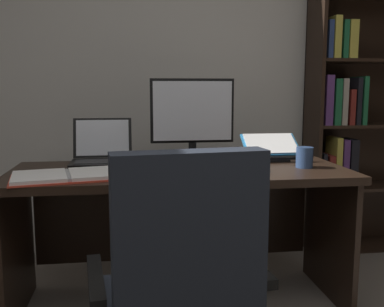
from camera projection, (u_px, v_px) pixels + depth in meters
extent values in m
cube|color=beige|center=(182.00, 51.00, 3.09)|extent=(5.00, 0.12, 2.83)
cube|color=black|center=(180.00, 173.00, 2.29)|extent=(1.74, 0.68, 0.04)
cube|color=black|center=(17.00, 249.00, 2.23)|extent=(0.03, 0.62, 0.70)
cube|color=black|center=(329.00, 234.00, 2.46)|extent=(0.03, 0.62, 0.70)
cube|color=black|center=(175.00, 218.00, 2.65)|extent=(1.62, 0.03, 0.49)
cube|color=black|center=(314.00, 94.00, 3.03)|extent=(0.02, 0.29, 2.24)
cube|color=black|center=(367.00, 93.00, 3.24)|extent=(0.97, 0.01, 2.24)
cube|color=black|center=(369.00, 245.00, 3.26)|extent=(0.92, 0.27, 0.02)
cube|color=olive|center=(317.00, 231.00, 3.13)|extent=(0.03, 0.18, 0.26)
cube|color=black|center=(323.00, 222.00, 3.15)|extent=(0.06, 0.22, 0.37)
cube|color=#512D66|center=(333.00, 225.00, 3.15)|extent=(0.04, 0.18, 0.34)
cube|color=gray|center=(342.00, 225.00, 3.15)|extent=(0.06, 0.17, 0.33)
cube|color=black|center=(372.00, 186.00, 3.20)|extent=(0.92, 0.27, 0.02)
cube|color=black|center=(319.00, 170.00, 3.08)|extent=(0.03, 0.19, 0.25)
cube|color=maroon|center=(326.00, 171.00, 3.09)|extent=(0.04, 0.19, 0.23)
cube|color=gold|center=(333.00, 162.00, 3.08)|extent=(0.04, 0.19, 0.36)
cube|color=#512D66|center=(339.00, 163.00, 3.11)|extent=(0.04, 0.23, 0.34)
cube|color=black|center=(349.00, 163.00, 3.09)|extent=(0.06, 0.18, 0.34)
cube|color=black|center=(376.00, 125.00, 3.13)|extent=(0.92, 0.27, 0.02)
cube|color=#512D66|center=(325.00, 100.00, 3.00)|extent=(0.05, 0.16, 0.33)
cube|color=#195633|center=(332.00, 102.00, 3.02)|extent=(0.04, 0.20, 0.31)
cube|color=gray|center=(338.00, 102.00, 3.04)|extent=(0.04, 0.23, 0.31)
cube|color=maroon|center=(347.00, 107.00, 3.03)|extent=(0.04, 0.18, 0.24)
cube|color=black|center=(353.00, 101.00, 3.03)|extent=(0.03, 0.18, 0.32)
cube|color=#195633|center=(358.00, 100.00, 3.06)|extent=(0.03, 0.22, 0.33)
cube|color=black|center=(380.00, 61.00, 3.07)|extent=(0.92, 0.27, 0.02)
cube|color=navy|center=(325.00, 40.00, 2.96)|extent=(0.03, 0.21, 0.24)
cube|color=gold|center=(332.00, 38.00, 2.95)|extent=(0.05, 0.19, 0.27)
cube|color=#195633|center=(339.00, 41.00, 2.98)|extent=(0.03, 0.23, 0.25)
cube|color=gold|center=(347.00, 40.00, 2.98)|extent=(0.06, 0.22, 0.25)
cube|color=#232833|center=(176.00, 304.00, 1.59)|extent=(0.55, 0.53, 0.07)
cube|color=#232833|center=(190.00, 240.00, 1.35)|extent=(0.48, 0.15, 0.55)
cube|color=black|center=(96.00, 280.00, 1.50)|extent=(0.09, 0.39, 0.04)
cube|color=black|center=(250.00, 264.00, 1.64)|extent=(0.09, 0.39, 0.04)
cube|color=black|center=(192.00, 160.00, 2.50)|extent=(0.22, 0.16, 0.02)
cylinder|color=black|center=(192.00, 151.00, 2.50)|extent=(0.04, 0.04, 0.09)
cube|color=black|center=(192.00, 111.00, 2.47)|extent=(0.47, 0.02, 0.36)
cube|color=white|center=(193.00, 111.00, 2.45)|extent=(0.44, 0.00, 0.33)
cube|color=black|center=(102.00, 163.00, 2.40)|extent=(0.33, 0.24, 0.02)
cube|color=#2D2D30|center=(101.00, 161.00, 2.38)|extent=(0.28, 0.13, 0.00)
cube|color=black|center=(103.00, 138.00, 2.53)|extent=(0.33, 0.07, 0.22)
cube|color=white|center=(103.00, 138.00, 2.53)|extent=(0.30, 0.06, 0.20)
cube|color=black|center=(201.00, 170.00, 2.19)|extent=(0.42, 0.15, 0.02)
ellipsoid|color=black|center=(260.00, 167.00, 2.23)|extent=(0.06, 0.10, 0.04)
cube|color=black|center=(275.00, 160.00, 2.55)|extent=(0.14, 0.12, 0.01)
cube|color=black|center=(278.00, 159.00, 2.50)|extent=(0.30, 0.01, 0.01)
cube|color=#2D84C6|center=(270.00, 145.00, 2.63)|extent=(0.33, 0.19, 0.11)
cube|color=white|center=(271.00, 143.00, 2.62)|extent=(0.30, 0.17, 0.10)
cube|color=#DB422D|center=(39.00, 179.00, 2.01)|extent=(0.31, 0.34, 0.01)
cube|color=#DB422D|center=(96.00, 175.00, 2.10)|extent=(0.31, 0.34, 0.01)
cube|color=white|center=(39.00, 176.00, 2.01)|extent=(0.29, 0.32, 0.02)
cube|color=white|center=(96.00, 173.00, 2.09)|extent=(0.29, 0.32, 0.02)
cylinder|color=#B7B7BC|center=(68.00, 175.00, 2.05)|extent=(0.07, 0.26, 0.02)
cube|color=white|center=(141.00, 167.00, 2.31)|extent=(0.16, 0.21, 0.01)
cylinder|color=maroon|center=(145.00, 165.00, 2.31)|extent=(0.14, 0.03, 0.01)
cylinder|color=#334C7A|center=(304.00, 157.00, 2.32)|extent=(0.09, 0.09, 0.11)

